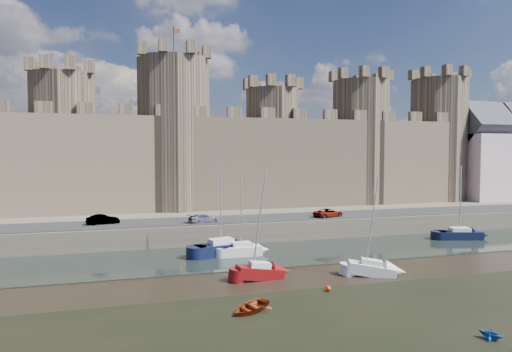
{
  "coord_description": "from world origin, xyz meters",
  "views": [
    {
      "loc": [
        -5.55,
        -23.29,
        11.26
      ],
      "look_at": [
        7.59,
        22.0,
        8.79
      ],
      "focal_mm": 32.0,
      "sensor_mm": 36.0,
      "label": 1
    }
  ],
  "objects_px": {
    "car_2": "(204,218)",
    "sailboat_4": "(260,271)",
    "car_3": "(328,213)",
    "sailboat_1": "(221,248)",
    "sailboat_2": "(241,249)",
    "sailboat_5": "(372,268)",
    "car_1": "(103,220)",
    "sailboat_3": "(460,234)"
  },
  "relations": [
    {
      "from": "car_2",
      "to": "sailboat_4",
      "type": "height_order",
      "value": "sailboat_4"
    },
    {
      "from": "car_2",
      "to": "car_3",
      "type": "xyz_separation_m",
      "value": [
        16.87,
        0.05,
        0.02
      ]
    },
    {
      "from": "sailboat_1",
      "to": "sailboat_2",
      "type": "distance_m",
      "value": 2.24
    },
    {
      "from": "sailboat_4",
      "to": "sailboat_1",
      "type": "bearing_deg",
      "value": 94.81
    },
    {
      "from": "car_2",
      "to": "sailboat_5",
      "type": "xyz_separation_m",
      "value": [
        12.19,
        -19.13,
        -2.39
      ]
    },
    {
      "from": "sailboat_1",
      "to": "sailboat_5",
      "type": "bearing_deg",
      "value": -58.68
    },
    {
      "from": "sailboat_1",
      "to": "sailboat_2",
      "type": "height_order",
      "value": "sailboat_1"
    },
    {
      "from": "car_1",
      "to": "sailboat_1",
      "type": "relative_size",
      "value": 0.33
    },
    {
      "from": "car_1",
      "to": "car_2",
      "type": "xyz_separation_m",
      "value": [
        11.98,
        -1.94,
        -0.06
      ]
    },
    {
      "from": "car_1",
      "to": "sailboat_1",
      "type": "height_order",
      "value": "sailboat_1"
    },
    {
      "from": "sailboat_3",
      "to": "sailboat_1",
      "type": "bearing_deg",
      "value": -164.03
    },
    {
      "from": "car_1",
      "to": "car_3",
      "type": "distance_m",
      "value": 28.91
    },
    {
      "from": "car_3",
      "to": "sailboat_3",
      "type": "distance_m",
      "value": 16.9
    },
    {
      "from": "sailboat_3",
      "to": "sailboat_4",
      "type": "relative_size",
      "value": 0.97
    },
    {
      "from": "car_2",
      "to": "sailboat_3",
      "type": "relative_size",
      "value": 0.41
    },
    {
      "from": "car_3",
      "to": "sailboat_5",
      "type": "relative_size",
      "value": 0.46
    },
    {
      "from": "sailboat_3",
      "to": "sailboat_5",
      "type": "height_order",
      "value": "sailboat_3"
    },
    {
      "from": "car_1",
      "to": "sailboat_3",
      "type": "distance_m",
      "value": 44.97
    },
    {
      "from": "car_1",
      "to": "car_2",
      "type": "bearing_deg",
      "value": -109.95
    },
    {
      "from": "sailboat_4",
      "to": "car_1",
      "type": "bearing_deg",
      "value": 122.51
    },
    {
      "from": "car_1",
      "to": "sailboat_5",
      "type": "xyz_separation_m",
      "value": [
        24.17,
        -21.07,
        -2.45
      ]
    },
    {
      "from": "car_1",
      "to": "sailboat_4",
      "type": "xyz_separation_m",
      "value": [
        13.98,
        -19.37,
        -2.41
      ]
    },
    {
      "from": "sailboat_2",
      "to": "sailboat_5",
      "type": "height_order",
      "value": "sailboat_2"
    },
    {
      "from": "car_3",
      "to": "sailboat_3",
      "type": "height_order",
      "value": "sailboat_3"
    },
    {
      "from": "sailboat_2",
      "to": "sailboat_4",
      "type": "height_order",
      "value": "sailboat_4"
    },
    {
      "from": "sailboat_2",
      "to": "sailboat_4",
      "type": "distance_m",
      "value": 9.01
    },
    {
      "from": "car_2",
      "to": "sailboat_5",
      "type": "bearing_deg",
      "value": -160.94
    },
    {
      "from": "car_2",
      "to": "sailboat_3",
      "type": "height_order",
      "value": "sailboat_3"
    },
    {
      "from": "sailboat_1",
      "to": "sailboat_2",
      "type": "relative_size",
      "value": 1.22
    },
    {
      "from": "car_3",
      "to": "sailboat_3",
      "type": "relative_size",
      "value": 0.45
    },
    {
      "from": "sailboat_1",
      "to": "car_3",
      "type": "bearing_deg",
      "value": 11.28
    },
    {
      "from": "sailboat_4",
      "to": "sailboat_3",
      "type": "bearing_deg",
      "value": 15.7
    },
    {
      "from": "sailboat_5",
      "to": "car_1",
      "type": "bearing_deg",
      "value": 161.59
    },
    {
      "from": "sailboat_3",
      "to": "sailboat_5",
      "type": "xyz_separation_m",
      "value": [
        -19.81,
        -12.04,
        -0.07
      ]
    },
    {
      "from": "car_1",
      "to": "sailboat_2",
      "type": "xyz_separation_m",
      "value": [
        14.61,
        -10.39,
        -2.36
      ]
    },
    {
      "from": "sailboat_2",
      "to": "sailboat_5",
      "type": "distance_m",
      "value": 14.34
    },
    {
      "from": "sailboat_5",
      "to": "sailboat_2",
      "type": "bearing_deg",
      "value": 154.48
    },
    {
      "from": "car_2",
      "to": "sailboat_5",
      "type": "height_order",
      "value": "sailboat_5"
    },
    {
      "from": "sailboat_1",
      "to": "sailboat_4",
      "type": "relative_size",
      "value": 1.19
    },
    {
      "from": "sailboat_1",
      "to": "sailboat_2",
      "type": "bearing_deg",
      "value": -37.53
    },
    {
      "from": "car_3",
      "to": "sailboat_5",
      "type": "xyz_separation_m",
      "value": [
        -4.68,
        -19.18,
        -2.41
      ]
    },
    {
      "from": "sailboat_2",
      "to": "sailboat_5",
      "type": "relative_size",
      "value": 1.03
    }
  ]
}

